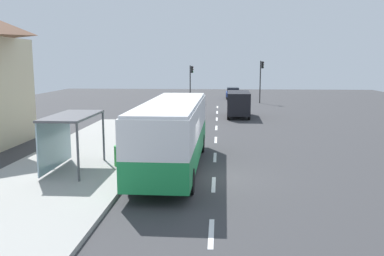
{
  "coord_description": "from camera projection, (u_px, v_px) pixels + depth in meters",
  "views": [
    {
      "loc": [
        0.45,
        -17.78,
        5.02
      ],
      "look_at": [
        -1.0,
        4.42,
        1.5
      ],
      "focal_mm": 39.26,
      "sensor_mm": 36.0,
      "label": 1
    }
  ],
  "objects": [
    {
      "name": "sidewalk_platform",
      "position": [
        80.0,
        163.0,
        20.71
      ],
      "size": [
        6.2,
        30.0,
        0.18
      ],
      "primitive_type": "cube",
      "color": "#999993",
      "rests_on": "ground"
    },
    {
      "name": "lane_stripe_seg_0",
      "position": [
        211.0,
        233.0,
        12.41
      ],
      "size": [
        0.16,
        2.2,
        0.01
      ],
      "primitive_type": "cube",
      "color": "silver",
      "rests_on": "ground"
    },
    {
      "name": "lane_stripe_seg_1",
      "position": [
        214.0,
        184.0,
        17.34
      ],
      "size": [
        0.16,
        2.2,
        0.01
      ],
      "primitive_type": "cube",
      "color": "silver",
      "rests_on": "ground"
    },
    {
      "name": "traffic_light_far_side",
      "position": [
        191.0,
        78.0,
        52.27
      ],
      "size": [
        0.49,
        0.28,
        4.56
      ],
      "color": "#2D2D2D",
      "rests_on": "ground"
    },
    {
      "name": "lane_stripe_seg_4",
      "position": [
        216.0,
        128.0,
        32.12
      ],
      "size": [
        0.16,
        2.2,
        0.01
      ],
      "primitive_type": "cube",
      "color": "silver",
      "rests_on": "ground"
    },
    {
      "name": "bus",
      "position": [
        173.0,
        131.0,
        19.58
      ],
      "size": [
        2.67,
        11.04,
        3.21
      ],
      "color": "#1E8C47",
      "rests_on": "ground"
    },
    {
      "name": "recycling_bin_blue",
      "position": [
        123.0,
        152.0,
        20.4
      ],
      "size": [
        0.52,
        0.52,
        0.95
      ],
      "primitive_type": "cylinder",
      "color": "blue",
      "rests_on": "sidewalk_platform"
    },
    {
      "name": "lane_stripe_seg_5",
      "position": [
        217.0,
        119.0,
        37.05
      ],
      "size": [
        0.16,
        2.2,
        0.01
      ],
      "primitive_type": "cube",
      "color": "silver",
      "rests_on": "ground"
    },
    {
      "name": "sedan_near",
      "position": [
        233.0,
        93.0,
        57.7
      ],
      "size": [
        1.85,
        4.41,
        1.52
      ],
      "color": "navy",
      "rests_on": "ground"
    },
    {
      "name": "traffic_light_near_side",
      "position": [
        261.0,
        75.0,
        50.88
      ],
      "size": [
        0.49,
        0.28,
        5.14
      ],
      "color": "#2D2D2D",
      "rests_on": "ground"
    },
    {
      "name": "bus_shelter",
      "position": [
        66.0,
        128.0,
        18.82
      ],
      "size": [
        1.8,
        4.0,
        2.5
      ],
      "color": "#4C4C51",
      "rests_on": "sidewalk_platform"
    },
    {
      "name": "recycling_bin_green",
      "position": [
        120.0,
        156.0,
        19.71
      ],
      "size": [
        0.52,
        0.52,
        0.95
      ],
      "primitive_type": "cylinder",
      "color": "green",
      "rests_on": "sidewalk_platform"
    },
    {
      "name": "lane_stripe_seg_3",
      "position": [
        216.0,
        140.0,
        27.19
      ],
      "size": [
        0.16,
        2.2,
        0.01
      ],
      "primitive_type": "cube",
      "color": "silver",
      "rests_on": "ground"
    },
    {
      "name": "white_van",
      "position": [
        238.0,
        102.0,
        38.42
      ],
      "size": [
        2.13,
        5.25,
        2.3
      ],
      "color": "black",
      "rests_on": "ground"
    },
    {
      "name": "ground_plane",
      "position": [
        213.0,
        128.0,
        32.14
      ],
      "size": [
        56.0,
        92.0,
        0.04
      ],
      "primitive_type": "cube",
      "color": "#38383A"
    },
    {
      "name": "lane_stripe_seg_6",
      "position": [
        217.0,
        112.0,
        41.98
      ],
      "size": [
        0.16,
        2.2,
        0.01
      ],
      "primitive_type": "cube",
      "color": "silver",
      "rests_on": "ground"
    },
    {
      "name": "lane_stripe_seg_7",
      "position": [
        217.0,
        107.0,
        46.9
      ],
      "size": [
        0.16,
        2.2,
        0.01
      ],
      "primitive_type": "cube",
      "color": "silver",
      "rests_on": "ground"
    },
    {
      "name": "lane_stripe_seg_2",
      "position": [
        215.0,
        157.0,
        22.26
      ],
      "size": [
        0.16,
        2.2,
        0.01
      ],
      "primitive_type": "cube",
      "color": "silver",
      "rests_on": "ground"
    }
  ]
}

